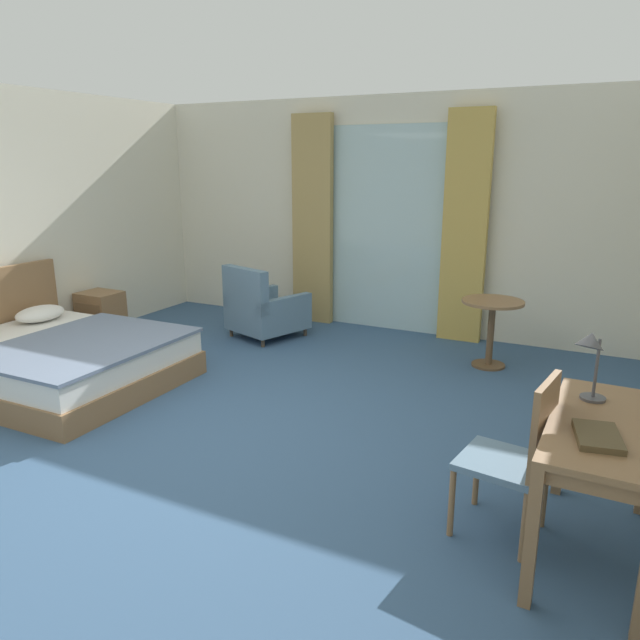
# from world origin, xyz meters

# --- Properties ---
(ground) EXTENTS (6.88, 7.77, 0.10)m
(ground) POSITION_xyz_m (0.00, 0.00, -0.05)
(ground) COLOR #38567A
(wall_back) EXTENTS (6.48, 0.12, 2.84)m
(wall_back) POSITION_xyz_m (0.00, 3.62, 1.42)
(wall_back) COLOR silver
(wall_back) RESTS_ON ground
(balcony_glass_door) EXTENTS (1.53, 0.02, 2.50)m
(balcony_glass_door) POSITION_xyz_m (0.09, 3.54, 1.25)
(balcony_glass_door) COLOR silver
(balcony_glass_door) RESTS_ON ground
(curtain_panel_left) EXTENTS (0.54, 0.10, 2.65)m
(curtain_panel_left) POSITION_xyz_m (-0.89, 3.44, 1.32)
(curtain_panel_left) COLOR tan
(curtain_panel_left) RESTS_ON ground
(curtain_panel_right) EXTENTS (0.51, 0.10, 2.65)m
(curtain_panel_right) POSITION_xyz_m (1.08, 3.44, 1.32)
(curtain_panel_right) COLOR tan
(curtain_panel_right) RESTS_ON ground
(bed) EXTENTS (2.15, 1.81, 1.01)m
(bed) POSITION_xyz_m (-2.04, 0.26, 0.25)
(bed) COLOR olive
(bed) RESTS_ON ground
(nightstand) EXTENTS (0.47, 0.41, 0.56)m
(nightstand) POSITION_xyz_m (-2.83, 1.61, 0.28)
(nightstand) COLOR olive
(nightstand) RESTS_ON ground
(writing_desk) EXTENTS (0.57, 1.22, 0.78)m
(writing_desk) POSITION_xyz_m (2.71, -0.25, 0.67)
(writing_desk) COLOR olive
(writing_desk) RESTS_ON ground
(desk_chair) EXTENTS (0.51, 0.49, 0.97)m
(desk_chair) POSITION_xyz_m (2.31, -0.28, 0.53)
(desk_chair) COLOR slate
(desk_chair) RESTS_ON ground
(desk_lamp) EXTENTS (0.20, 0.28, 0.45)m
(desk_lamp) POSITION_xyz_m (2.60, -0.05, 1.10)
(desk_lamp) COLOR #4C4C51
(desk_lamp) RESTS_ON writing_desk
(closed_book) EXTENTS (0.26, 0.35, 0.03)m
(closed_book) POSITION_xyz_m (2.68, -0.48, 0.79)
(closed_book) COLOR brown
(closed_book) RESTS_ON writing_desk
(armchair_by_window) EXTENTS (0.95, 0.98, 0.88)m
(armchair_by_window) POSITION_xyz_m (-1.07, 2.49, 0.34)
(armchair_by_window) COLOR slate
(armchair_by_window) RESTS_ON ground
(round_cafe_table) EXTENTS (0.62, 0.62, 0.71)m
(round_cafe_table) POSITION_xyz_m (1.60, 2.63, 0.52)
(round_cafe_table) COLOR olive
(round_cafe_table) RESTS_ON ground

